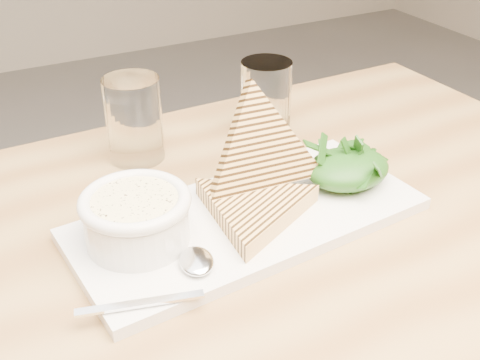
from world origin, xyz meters
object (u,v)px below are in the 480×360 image
platter (248,219)px  glass_near (134,119)px  table_top (211,295)px  soup_bowl (137,224)px  glass_far (266,99)px

platter → glass_near: (-0.06, 0.22, 0.05)m
table_top → platter: size_ratio=2.93×
soup_bowl → glass_near: glass_near is taller
table_top → soup_bowl: size_ratio=10.70×
table_top → glass_near: 0.30m
platter → soup_bowl: bearing=175.7°
platter → glass_near: glass_near is taller
glass_far → platter: bearing=-124.6°
table_top → platter: platter is taller
platter → glass_near: size_ratio=3.50×
glass_far → soup_bowl: bearing=-145.0°
soup_bowl → glass_near: (0.07, 0.21, 0.02)m
table_top → glass_near: glass_near is taller
table_top → glass_near: bearing=85.5°
platter → soup_bowl: soup_bowl is taller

